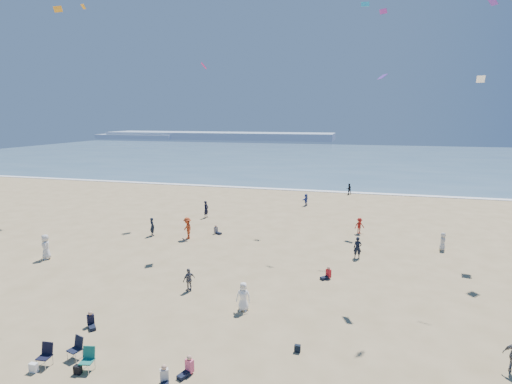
# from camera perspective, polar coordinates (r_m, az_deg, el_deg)

# --- Properties ---
(ocean) EXTENTS (220.00, 100.00, 0.06)m
(ocean) POSITION_cam_1_polar(r_m,az_deg,el_deg) (108.26, 10.91, 4.89)
(ocean) COLOR #476B84
(ocean) RESTS_ON ground
(surf_line) EXTENTS (220.00, 1.20, 0.08)m
(surf_line) POSITION_cam_1_polar(r_m,az_deg,el_deg) (58.93, 7.38, 0.22)
(surf_line) COLOR white
(surf_line) RESTS_ON ground
(headland_far) EXTENTS (110.00, 20.00, 3.20)m
(headland_far) POSITION_cam_1_polar(r_m,az_deg,el_deg) (194.76, -5.45, 8.01)
(headland_far) COLOR #7A8EA8
(headland_far) RESTS_ON ground
(headland_near) EXTENTS (40.00, 14.00, 2.00)m
(headland_near) POSITION_cam_1_polar(r_m,az_deg,el_deg) (207.69, -16.44, 7.63)
(headland_near) COLOR #7A8EA8
(headland_near) RESTS_ON ground
(standing_flyers) EXTENTS (30.64, 52.39, 1.95)m
(standing_flyers) POSITION_cam_1_polar(r_m,az_deg,el_deg) (28.47, 1.65, -9.52)
(standing_flyers) COLOR slate
(standing_flyers) RESTS_ON ground
(seated_group) EXTENTS (12.39, 21.40, 0.84)m
(seated_group) POSITION_cam_1_polar(r_m,az_deg,el_deg) (24.42, -6.79, -14.27)
(seated_group) COLOR silver
(seated_group) RESTS_ON ground
(chair_cluster) EXTENTS (2.67, 1.49, 1.00)m
(chair_cluster) POSITION_cam_1_polar(r_m,az_deg,el_deg) (20.47, -25.23, -20.31)
(chair_cluster) COLOR black
(chair_cluster) RESTS_ON ground
(white_tote) EXTENTS (0.35, 0.20, 0.40)m
(white_tote) POSITION_cam_1_polar(r_m,az_deg,el_deg) (20.83, -29.19, -21.05)
(white_tote) COLOR white
(white_tote) RESTS_ON ground
(black_backpack) EXTENTS (0.30, 0.22, 0.38)m
(black_backpack) POSITION_cam_1_polar(r_m,az_deg,el_deg) (19.93, -24.11, -22.15)
(black_backpack) COLOR black
(black_backpack) RESTS_ON ground
(navy_bag) EXTENTS (0.28, 0.18, 0.34)m
(navy_bag) POSITION_cam_1_polar(r_m,az_deg,el_deg) (19.89, 5.94, -21.33)
(navy_bag) COLOR black
(navy_bag) RESTS_ON ground
(kites_aloft) EXTENTS (49.66, 39.66, 27.27)m
(kites_aloft) POSITION_cam_1_polar(r_m,az_deg,el_deg) (26.57, 20.34, 21.01)
(kites_aloft) COLOR #DF0C60
(kites_aloft) RESTS_ON ground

